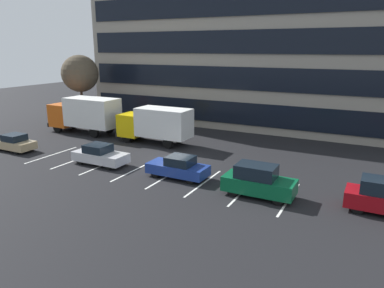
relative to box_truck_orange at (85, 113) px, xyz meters
The scene contains 10 objects.
ground_plane 13.88m from the box_truck_orange, 19.30° to the right, with size 120.00×120.00×0.00m, color black.
office_building 19.89m from the box_truck_orange, 46.00° to the left, with size 36.78×11.14×18.00m.
lot_markings 15.04m from the box_truck_orange, 29.54° to the right, with size 19.74×5.40×0.01m.
box_truck_orange is the anchor object (origin of this frame).
box_truck_yellow 8.73m from the box_truck_orange, ahead, with size 7.20×2.39×3.34m.
sedan_silver 11.27m from the box_truck_orange, 41.30° to the right, with size 4.29×1.80×1.54m.
sedan_tan 8.04m from the box_truck_orange, 96.07° to the right, with size 4.05×1.70×1.45m.
suv_forest 22.36m from the box_truck_orange, 20.26° to the right, with size 4.26×1.81×1.93m.
sedan_navy 16.78m from the box_truck_orange, 25.27° to the right, with size 4.22×1.77×1.51m.
bare_tree 6.68m from the box_truck_orange, 136.36° to the left, with size 4.18×4.18×7.84m.
Camera 1 is at (13.95, -23.09, 8.64)m, focal length 34.07 mm.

